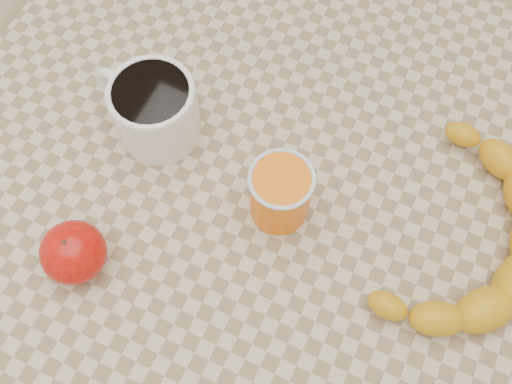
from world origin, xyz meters
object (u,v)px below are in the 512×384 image
at_px(apple, 73,252).
at_px(table, 256,226).
at_px(coffee_mug, 153,108).
at_px(banana, 467,237).
at_px(orange_juice_glass, 280,193).

bearing_deg(apple, table, 46.70).
xyz_separation_m(coffee_mug, apple, (0.01, -0.18, -0.01)).
distance_m(table, banana, 0.25).
relative_size(table, banana, 2.36).
height_order(orange_juice_glass, apple, orange_juice_glass).
bearing_deg(banana, table, -155.66).
distance_m(apple, banana, 0.41).
xyz_separation_m(table, coffee_mug, (-0.14, 0.03, 0.13)).
distance_m(orange_juice_glass, banana, 0.20).
relative_size(coffee_mug, banana, 0.42).
bearing_deg(banana, orange_juice_glass, -154.23).
xyz_separation_m(table, banana, (0.22, 0.05, 0.11)).
xyz_separation_m(apple, banana, (0.36, 0.19, -0.01)).
relative_size(coffee_mug, orange_juice_glass, 1.75).
bearing_deg(coffee_mug, orange_juice_glass, -10.99).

